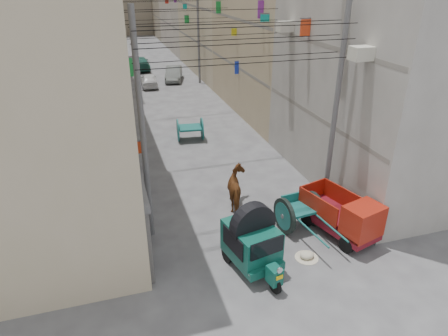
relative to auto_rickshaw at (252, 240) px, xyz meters
name	(u,v)px	position (x,y,z in m)	size (l,w,h in m)	color
ground	(317,336)	(0.70, -3.15, -1.08)	(140.00, 140.00, 0.00)	#454447
building_row_left	(54,3)	(-7.29, 30.97, 5.38)	(8.00, 62.00, 14.00)	tan
building_row_right	(227,0)	(8.70, 30.97, 5.38)	(8.00, 62.00, 14.00)	#A5A19A
shutters_left	(130,153)	(-3.21, 7.22, 0.42)	(0.18, 14.40, 2.88)	#4A4A4F
signboards	(170,59)	(0.70, 18.50, 2.35)	(8.22, 40.52, 5.67)	#0E9E95
ac_units	(324,13)	(4.35, 4.51, 6.36)	(0.70, 6.55, 3.35)	beige
utility_poles	(183,64)	(0.70, 13.85, 2.92)	(7.40, 22.20, 8.00)	#5A5A5D
overhead_cables	(191,18)	(0.70, 11.25, 5.69)	(7.40, 22.52, 1.12)	black
auto_rickshaw	(252,240)	(0.00, 0.00, 0.00)	(1.83, 2.69, 1.83)	black
tonga_cart	(299,212)	(2.51, 1.63, -0.36)	(1.57, 3.14, 1.37)	black
mini_truck	(346,219)	(3.83, 0.56, -0.27)	(2.07, 3.23, 1.68)	black
second_cart	(190,129)	(0.52, 11.66, -0.38)	(1.61, 1.46, 1.30)	#135551
feed_sack	(307,255)	(1.98, -0.11, -0.95)	(0.50, 0.40, 0.25)	beige
horse	(238,189)	(0.82, 3.85, -0.28)	(0.86, 1.89, 1.60)	#5B2015
distant_car_white	(149,80)	(-0.19, 24.82, -0.50)	(1.35, 3.36, 1.15)	silver
distant_car_grey	(174,74)	(2.26, 26.40, -0.45)	(1.33, 3.82, 1.26)	#545957
distant_car_green	(140,63)	(-0.21, 31.94, -0.43)	(1.80, 4.43, 1.28)	#1D5748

